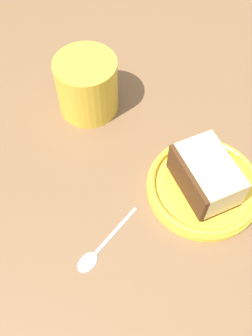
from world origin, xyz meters
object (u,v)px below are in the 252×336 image
Objects in this scene: tea_mug at (86,85)px; teaspoon at (96,252)px; small_plate at (204,186)px; cake_slice at (206,176)px.

tea_mug is 1.08× the size of teaspoon.
small_plate is 1.33× the size of tea_mug.
cake_slice is 16.94cm from teaspoon.
tea_mug reaches higher than cake_slice.
tea_mug reaches higher than small_plate.
teaspoon is (9.60, 22.35, -4.21)cm from tea_mug.
tea_mug is (7.19, -21.20, 3.57)cm from small_plate.
tea_mug is 24.69cm from teaspoon.
cake_slice is (0.27, -0.02, 2.87)cm from small_plate.
tea_mug is at bearing -113.25° from teaspoon.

